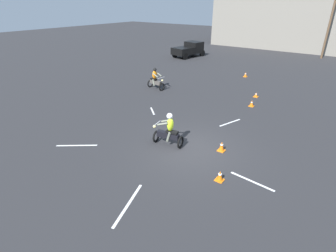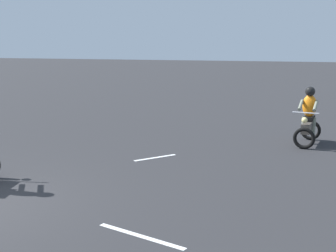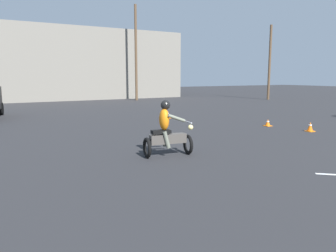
{
  "view_description": "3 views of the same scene",
  "coord_description": "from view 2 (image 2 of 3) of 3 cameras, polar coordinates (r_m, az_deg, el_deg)",
  "views": [
    {
      "loc": [
        5.38,
        -9.19,
        6.26
      ],
      "look_at": [
        -1.1,
        -0.33,
        1.0
      ],
      "focal_mm": 28.0,
      "sensor_mm": 36.0,
      "label": 1
    },
    {
      "loc": [
        6.61,
        6.05,
        2.96
      ],
      "look_at": [
        -4.1,
        2.97,
        0.9
      ],
      "focal_mm": 50.0,
      "sensor_mm": 36.0,
      "label": 2
    },
    {
      "loc": [
        -11.79,
        -1.96,
        2.35
      ],
      "look_at": [
        -7.1,
        6.27,
        0.9
      ],
      "focal_mm": 35.0,
      "sensor_mm": 36.0,
      "label": 3
    }
  ],
  "objects": [
    {
      "name": "lane_stripe_n",
      "position": [
        7.36,
        -3.34,
        -13.24
      ],
      "size": [
        0.62,
        1.57,
        0.01
      ],
      "primitive_type": "cube",
      "rotation": [
        0.0,
        0.0,
        2.81
      ],
      "color": "silver",
      "rests_on": "ground"
    },
    {
      "name": "lane_stripe_nw",
      "position": [
        11.93,
        -1.56,
        -3.87
      ],
      "size": [
        0.98,
        0.87,
        0.01
      ],
      "primitive_type": "cube",
      "rotation": [
        0.0,
        0.0,
        3.99
      ],
      "color": "silver",
      "rests_on": "ground"
    },
    {
      "name": "motorcycle_rider_background",
      "position": [
        13.93,
        16.75,
        0.8
      ],
      "size": [
        1.55,
        0.83,
        1.66
      ],
      "rotation": [
        0.0,
        0.0,
        4.57
      ],
      "color": "black",
      "rests_on": "ground"
    }
  ]
}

